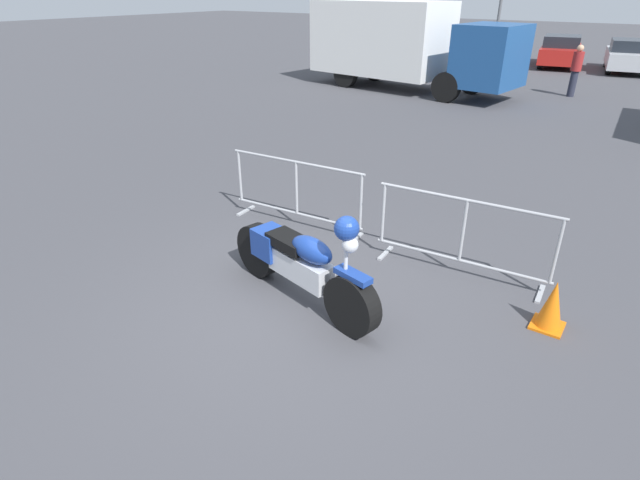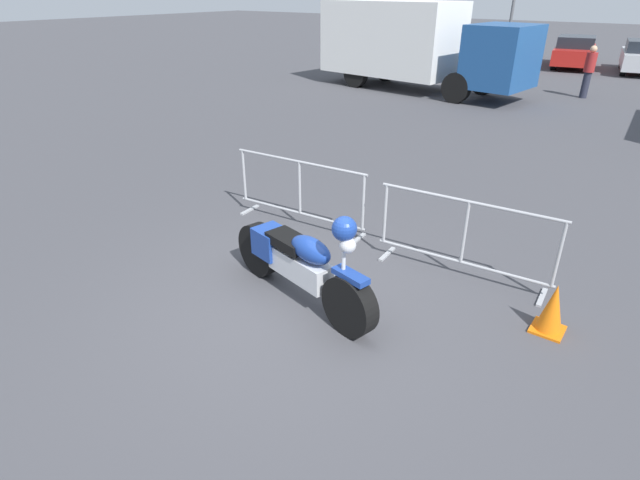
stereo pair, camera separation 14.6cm
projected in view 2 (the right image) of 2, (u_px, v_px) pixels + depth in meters
ground_plane at (292, 311)px, 5.89m from camera, size 120.00×120.00×0.00m
motorcycle at (300, 262)px, 5.86m from camera, size 2.38×0.73×1.36m
crowd_barrier_near at (300, 192)px, 7.76m from camera, size 2.32×0.59×1.07m
crowd_barrier_far at (464, 238)px, 6.36m from camera, size 2.32×0.59×1.07m
box_truck at (412, 42)px, 17.82m from camera, size 7.91×3.15×2.98m
parked_car_white at (409, 42)px, 27.64m from camera, size 2.23×4.18×1.35m
parked_car_yellow at (459, 44)px, 26.24m from camera, size 2.40×4.51×1.46m
parked_car_maroon at (514, 48)px, 24.86m from camera, size 2.27×4.26×1.38m
parked_car_red at (574, 52)px, 23.30m from camera, size 2.30×4.32×1.39m
pedestrian at (589, 70)px, 16.75m from camera, size 0.41×0.41×1.69m
traffic_cone at (553, 309)px, 5.41m from camera, size 0.34×0.34×0.59m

